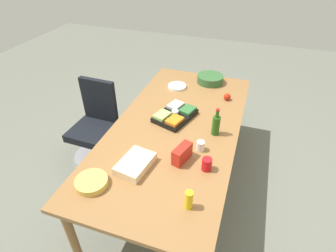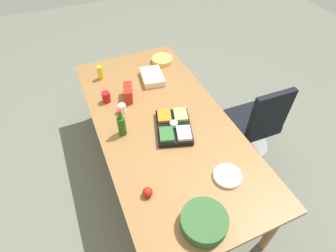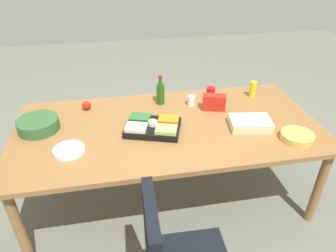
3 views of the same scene
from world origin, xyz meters
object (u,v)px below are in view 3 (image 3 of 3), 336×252
Objects in this scene: conference_table at (168,132)px; red_solo_cup at (211,93)px; chip_bowl at (297,137)px; apple_red at (86,106)px; sheet_cake at (250,123)px; chip_bag_red at (214,102)px; wine_bottle at (160,93)px; paper_plate_stack at (69,150)px; mustard_bottle at (253,89)px; salad_bowl at (38,124)px; veggie_tray at (153,126)px; paper_cup at (191,101)px.

red_solo_cup is (-0.48, -0.40, 0.12)m from conference_table.
red_solo_cup is (0.44, -0.78, 0.03)m from chip_bowl.
apple_red is 0.24× the size of sheet_cake.
chip_bag_red is (-0.44, -0.19, 0.13)m from conference_table.
red_solo_cup is at bearing -177.39° from wine_bottle.
conference_table is 0.66m from sheet_cake.
wine_bottle reaches higher than paper_plate_stack.
mustard_bottle reaches higher than chip_bowl.
apple_red is 1.75m from chip_bowl.
salad_bowl is 1.91m from mustard_bottle.
red_solo_cup reaches higher than veggie_tray.
red_solo_cup is (-0.61, -0.46, 0.02)m from veggie_tray.
chip_bag_red is at bearing -157.19° from veggie_tray.
wine_bottle is at bearing 179.14° from apple_red.
mustard_bottle is at bearing -87.00° from chip_bowl.
conference_table is 0.80m from paper_plate_stack.
wine_bottle is 2.49× the size of red_solo_cup.
paper_cup is (-0.27, -0.30, 0.11)m from conference_table.
wine_bottle is (-0.13, -0.43, 0.07)m from veggie_tray.
paper_cup is 0.33× the size of wine_bottle.
mustard_bottle is 1.74m from paper_plate_stack.
conference_table is 0.42m from wine_bottle.
wine_bottle is at bearing -16.06° from paper_cup.
red_solo_cup is 0.22m from chip_bag_red.
mustard_bottle reaches higher than salad_bowl.
mustard_bottle is (-0.88, 0.02, -0.03)m from wine_bottle.
mustard_bottle is at bearing -157.58° from veggie_tray.
paper_plate_stack is at bearing -5.13° from chip_bowl.
chip_bowl is at bearing 154.06° from apple_red.
wine_bottle is (0.00, -0.38, 0.17)m from conference_table.
paper_plate_stack is 1.27m from chip_bag_red.
paper_cup is at bearing 5.64° from mustard_bottle.
paper_cup is 0.45× the size of chip_bag_red.
conference_table is at bearing 90.38° from wine_bottle.
sheet_cake is (-1.30, 0.53, -0.00)m from apple_red.
chip_bowl is 1.68m from paper_plate_stack.
salad_bowl reaches higher than paper_plate_stack.
wine_bottle is 1.37× the size of chip_bag_red.
salad_bowl is 1.00× the size of sheet_cake.
chip_bag_red reaches higher than paper_plate_stack.
paper_plate_stack is (0.76, 0.61, -0.09)m from wine_bottle.
paper_cup is at bearing -152.76° from paper_plate_stack.
sheet_cake is 1.30× the size of chip_bowl.
wine_bottle is at bearing -39.24° from sheet_cake.
apple_red is 0.69× the size of red_solo_cup.
wine_bottle is at bearing -141.28° from paper_plate_stack.
apple_red is at bearing -143.32° from salad_bowl.
red_solo_cup reaches higher than salad_bowl.
sheet_cake is (-0.64, 0.14, 0.10)m from conference_table.
mustard_bottle is at bearing 178.97° from apple_red.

